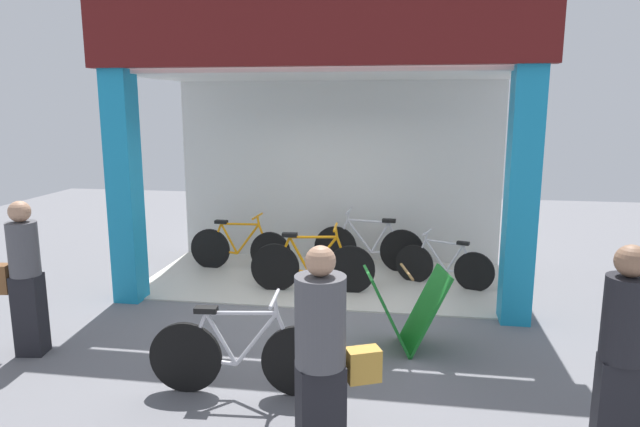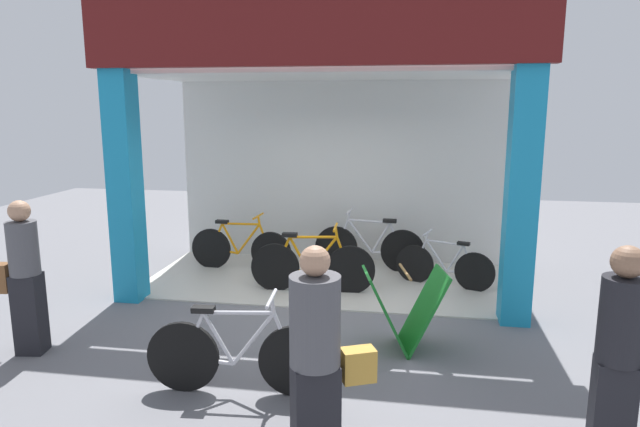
{
  "view_description": "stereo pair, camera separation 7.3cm",
  "coord_description": "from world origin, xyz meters",
  "px_view_note": "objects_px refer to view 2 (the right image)",
  "views": [
    {
      "loc": [
        1.17,
        -6.81,
        2.61
      ],
      "look_at": [
        0.0,
        0.63,
        1.15
      ],
      "focal_mm": 31.53,
      "sensor_mm": 36.0,
      "label": 1
    },
    {
      "loc": [
        1.25,
        -6.8,
        2.61
      ],
      "look_at": [
        0.0,
        0.63,
        1.15
      ],
      "focal_mm": 31.53,
      "sensor_mm": 36.0,
      "label": 2
    }
  ],
  "objects_px": {
    "bicycle_inside_3": "(369,247)",
    "sandwich_board_sign": "(404,310)",
    "bicycle_inside_1": "(240,248)",
    "bicycle_parked_0": "(238,355)",
    "pedestrian_2": "(23,277)",
    "bicycle_inside_2": "(444,266)",
    "bicycle_inside_0": "(312,266)",
    "pedestrian_1": "(620,356)",
    "pedestrian_0": "(317,358)"
  },
  "relations": [
    {
      "from": "bicycle_inside_0",
      "to": "bicycle_inside_3",
      "type": "distance_m",
      "value": 1.4
    },
    {
      "from": "bicycle_inside_2",
      "to": "pedestrian_1",
      "type": "relative_size",
      "value": 0.83
    },
    {
      "from": "bicycle_inside_0",
      "to": "pedestrian_0",
      "type": "height_order",
      "value": "pedestrian_0"
    },
    {
      "from": "bicycle_inside_1",
      "to": "pedestrian_1",
      "type": "xyz_separation_m",
      "value": [
        4.17,
        -4.31,
        0.49
      ]
    },
    {
      "from": "bicycle_inside_1",
      "to": "sandwich_board_sign",
      "type": "bearing_deg",
      "value": -44.04
    },
    {
      "from": "bicycle_inside_2",
      "to": "bicycle_inside_1",
      "type": "bearing_deg",
      "value": 174.17
    },
    {
      "from": "bicycle_inside_1",
      "to": "pedestrian_0",
      "type": "xyz_separation_m",
      "value": [
        2.06,
        -4.72,
        0.5
      ]
    },
    {
      "from": "bicycle_inside_1",
      "to": "bicycle_parked_0",
      "type": "bearing_deg",
      "value": -72.86
    },
    {
      "from": "bicycle_inside_3",
      "to": "bicycle_inside_0",
      "type": "bearing_deg",
      "value": -120.49
    },
    {
      "from": "bicycle_inside_1",
      "to": "bicycle_inside_3",
      "type": "distance_m",
      "value": 2.06
    },
    {
      "from": "bicycle_inside_0",
      "to": "bicycle_inside_1",
      "type": "bearing_deg",
      "value": 146.79
    },
    {
      "from": "bicycle_parked_0",
      "to": "pedestrian_0",
      "type": "bearing_deg",
      "value": -46.69
    },
    {
      "from": "bicycle_parked_0",
      "to": "bicycle_inside_3",
      "type": "bearing_deg",
      "value": 78.06
    },
    {
      "from": "bicycle_parked_0",
      "to": "pedestrian_1",
      "type": "relative_size",
      "value": 1.03
    },
    {
      "from": "bicycle_inside_2",
      "to": "sandwich_board_sign",
      "type": "relative_size",
      "value": 1.44
    },
    {
      "from": "bicycle_inside_3",
      "to": "pedestrian_1",
      "type": "height_order",
      "value": "pedestrian_1"
    },
    {
      "from": "bicycle_inside_1",
      "to": "sandwich_board_sign",
      "type": "distance_m",
      "value": 3.66
    },
    {
      "from": "pedestrian_1",
      "to": "pedestrian_2",
      "type": "height_order",
      "value": "pedestrian_1"
    },
    {
      "from": "pedestrian_2",
      "to": "bicycle_parked_0",
      "type": "bearing_deg",
      "value": -10.82
    },
    {
      "from": "bicycle_parked_0",
      "to": "pedestrian_1",
      "type": "height_order",
      "value": "pedestrian_1"
    },
    {
      "from": "pedestrian_1",
      "to": "bicycle_inside_1",
      "type": "bearing_deg",
      "value": 134.07
    },
    {
      "from": "bicycle_inside_1",
      "to": "bicycle_parked_0",
      "type": "distance_m",
      "value": 3.94
    },
    {
      "from": "pedestrian_0",
      "to": "pedestrian_2",
      "type": "bearing_deg",
      "value": 157.08
    },
    {
      "from": "bicycle_inside_1",
      "to": "sandwich_board_sign",
      "type": "xyz_separation_m",
      "value": [
        2.63,
        -2.55,
        0.08
      ]
    },
    {
      "from": "bicycle_parked_0",
      "to": "pedestrian_0",
      "type": "xyz_separation_m",
      "value": [
        0.9,
        -0.95,
        0.49
      ]
    },
    {
      "from": "bicycle_inside_3",
      "to": "pedestrian_0",
      "type": "height_order",
      "value": "pedestrian_0"
    },
    {
      "from": "bicycle_inside_0",
      "to": "bicycle_parked_0",
      "type": "height_order",
      "value": "bicycle_inside_0"
    },
    {
      "from": "bicycle_inside_3",
      "to": "pedestrian_1",
      "type": "xyz_separation_m",
      "value": [
        2.15,
        -4.65,
        0.47
      ]
    },
    {
      "from": "pedestrian_2",
      "to": "pedestrian_1",
      "type": "bearing_deg",
      "value": -10.55
    },
    {
      "from": "bicycle_inside_0",
      "to": "pedestrian_1",
      "type": "relative_size",
      "value": 1.06
    },
    {
      "from": "sandwich_board_sign",
      "to": "pedestrian_0",
      "type": "xyz_separation_m",
      "value": [
        -0.57,
        -2.17,
        0.43
      ]
    },
    {
      "from": "pedestrian_0",
      "to": "bicycle_inside_0",
      "type": "bearing_deg",
      "value": 100.87
    },
    {
      "from": "bicycle_inside_3",
      "to": "pedestrian_0",
      "type": "xyz_separation_m",
      "value": [
        0.03,
        -5.06,
        0.48
      ]
    },
    {
      "from": "bicycle_inside_1",
      "to": "bicycle_parked_0",
      "type": "xyz_separation_m",
      "value": [
        1.16,
        -3.76,
        0.01
      ]
    },
    {
      "from": "bicycle_inside_0",
      "to": "bicycle_inside_1",
      "type": "xyz_separation_m",
      "value": [
        -1.32,
        0.86,
        -0.02
      ]
    },
    {
      "from": "bicycle_parked_0",
      "to": "bicycle_inside_1",
      "type": "bearing_deg",
      "value": 107.14
    },
    {
      "from": "pedestrian_0",
      "to": "pedestrian_2",
      "type": "relative_size",
      "value": 1.01
    },
    {
      "from": "pedestrian_0",
      "to": "bicycle_parked_0",
      "type": "bearing_deg",
      "value": 133.31
    },
    {
      "from": "bicycle_inside_0",
      "to": "bicycle_parked_0",
      "type": "distance_m",
      "value": 2.9
    },
    {
      "from": "bicycle_parked_0",
      "to": "sandwich_board_sign",
      "type": "relative_size",
      "value": 1.77
    },
    {
      "from": "bicycle_inside_1",
      "to": "bicycle_parked_0",
      "type": "height_order",
      "value": "bicycle_parked_0"
    },
    {
      "from": "pedestrian_0",
      "to": "sandwich_board_sign",
      "type": "bearing_deg",
      "value": 75.22
    },
    {
      "from": "bicycle_inside_1",
      "to": "bicycle_inside_3",
      "type": "bearing_deg",
      "value": 9.51
    },
    {
      "from": "bicycle_inside_1",
      "to": "pedestrian_1",
      "type": "distance_m",
      "value": 6.02
    },
    {
      "from": "bicycle_inside_3",
      "to": "pedestrian_1",
      "type": "relative_size",
      "value": 1.06
    },
    {
      "from": "sandwich_board_sign",
      "to": "pedestrian_2",
      "type": "xyz_separation_m",
      "value": [
        -3.95,
        -0.74,
        0.4
      ]
    },
    {
      "from": "bicycle_inside_3",
      "to": "sandwich_board_sign",
      "type": "distance_m",
      "value": 2.95
    },
    {
      "from": "pedestrian_1",
      "to": "bicycle_inside_3",
      "type": "bearing_deg",
      "value": 114.78
    },
    {
      "from": "bicycle_inside_0",
      "to": "bicycle_inside_2",
      "type": "bearing_deg",
      "value": 16.28
    },
    {
      "from": "bicycle_parked_0",
      "to": "pedestrian_2",
      "type": "height_order",
      "value": "pedestrian_2"
    }
  ]
}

